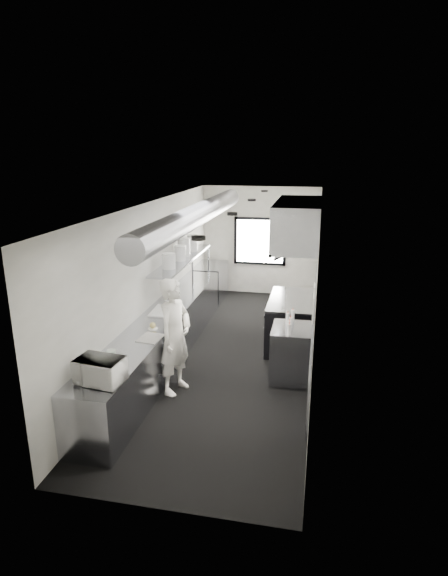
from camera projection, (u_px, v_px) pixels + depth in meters
The scene contains 35 objects.
floor at pixel (231, 354), 8.75m from camera, with size 3.00×8.00×0.01m, color black.
ceiling at pixel (232, 204), 7.94m from camera, with size 3.00×8.00×0.01m, color silver.
wall_back at pixel (260, 241), 12.10m from camera, with size 3.00×0.02×2.80m, color silver.
wall_front at pixel (155, 393), 4.59m from camera, with size 3.00×0.02×2.80m, color silver.
wall_left at pixel (152, 278), 8.64m from camera, with size 0.02×8.00×2.80m, color silver.
wall_right at pixel (316, 288), 8.06m from camera, with size 0.02×8.00×2.80m, color silver.
wall_cladding at pixel (313, 327), 8.59m from camera, with size 0.03×5.50×1.10m, color #9CA0AA.
hvac_duct at pixel (198, 214), 8.53m from camera, with size 0.40×0.40×6.40m, color gray.
service_window at pixel (260, 241), 12.07m from camera, with size 1.36×0.05×1.25m.
exhaust_hood at pixel (298, 224), 8.51m from camera, with size 0.81×2.20×0.88m.
prep_counter at pixel (163, 338), 8.37m from camera, with size 0.70×6.00×0.90m, color #9CA0AA.
pass_shelf at pixel (183, 260), 9.48m from camera, with size 0.45×3.00×0.68m.
range at pixel (290, 322), 9.07m from camera, with size 0.88×1.60×0.94m.
bottle_station at pixel (291, 353), 7.74m from camera, with size 0.65×0.80×0.90m, color #9CA0AA.
far_work_table at pixel (210, 282), 11.84m from camera, with size 0.70×1.20×0.90m, color #9CA0AA.
notice_sheet_a at pixel (314, 297), 6.88m from camera, with size 0.02×0.28×0.38m, color silver.
notice_sheet_b at pixel (313, 308), 6.57m from camera, with size 0.02×0.28×0.38m, color silver.
line_cook at pixel (175, 336), 7.20m from camera, with size 0.67×0.44×1.85m, color white.
microwave at pixel (100, 370), 5.80m from camera, with size 0.53×0.40×0.32m, color white.
deli_tub_a at pixel (106, 357), 6.44m from camera, with size 0.14×0.14×0.10m, color #B1BEAF.
deli_tub_b at pixel (111, 354), 6.54m from camera, with size 0.13×0.13×0.10m, color #B1BEAF.
newspaper at pixel (151, 338), 7.20m from camera, with size 0.32×0.40×0.01m, color silver.
small_plate at pixel (153, 329), 7.56m from camera, with size 0.16×0.16×0.01m, color silver.
pastry at pixel (153, 325), 7.54m from camera, with size 0.10×0.10×0.10m, color #DECB75.
cutting_board at pixel (166, 311), 8.37m from camera, with size 0.49×0.65×0.02m, color silver.
knife_block at pixel (172, 289), 9.26m from camera, with size 0.11×0.23×0.26m, color brown.
plate_stack_a at pixel (169, 261), 8.62m from camera, with size 0.25×0.25×0.29m, color silver.
plate_stack_b at pixel (180, 253), 9.24m from camera, with size 0.23×0.23×0.30m, color silver.
plate_stack_c at pixel (184, 247), 9.62m from camera, with size 0.26×0.26×0.37m, color silver.
plate_stack_d at pixel (192, 243), 10.07m from camera, with size 0.23×0.23×0.35m, color silver.
squeeze_bottle_a at pixel (289, 329), 7.30m from camera, with size 0.06×0.06×0.18m, color silver.
squeeze_bottle_b at pixel (289, 326), 7.45m from camera, with size 0.06×0.06×0.17m, color silver.
squeeze_bottle_c at pixel (291, 323), 7.57m from camera, with size 0.06×0.06×0.18m, color silver.
squeeze_bottle_d at pixel (288, 319), 7.75m from camera, with size 0.07×0.07×0.20m, color silver.
squeeze_bottle_e at pixel (293, 315), 7.90m from camera, with size 0.07×0.07×0.20m, color silver.
Camera 1 is at (1.49, -7.88, 3.71)m, focal length 29.10 mm.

